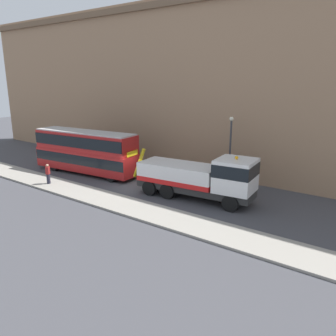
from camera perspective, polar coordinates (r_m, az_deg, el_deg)
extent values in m
plane|color=#424247|center=(28.83, -5.15, -2.94)|extent=(120.00, 120.00, 0.00)
cube|color=gray|center=(25.97, -11.26, -5.03)|extent=(60.00, 2.80, 0.15)
cube|color=#9E7A5B|center=(32.83, 2.47, 13.49)|extent=(60.00, 1.20, 16.00)
cube|color=brown|center=(32.87, 1.82, 26.47)|extent=(60.00, 0.30, 0.60)
cube|color=#2D2D2D|center=(25.49, 4.42, -3.31)|extent=(9.17, 3.05, 0.55)
cube|color=white|center=(23.91, 11.38, -1.23)|extent=(2.83, 2.83, 2.30)
cube|color=black|center=(23.79, 11.44, -0.19)|extent=(2.86, 2.86, 0.90)
cube|color=silver|center=(25.78, 1.87, -0.80)|extent=(6.32, 3.17, 1.40)
cube|color=red|center=(25.92, 1.86, -1.91)|extent=(6.32, 3.22, 0.36)
cylinder|color=#B79914|center=(27.61, -4.89, 0.86)|extent=(1.25, 0.40, 2.52)
sphere|color=orange|center=(23.59, 11.54, 1.73)|extent=(0.24, 0.24, 0.24)
cylinder|color=black|center=(25.39, 12.24, -4.34)|extent=(1.19, 0.45, 1.16)
cylinder|color=black|center=(23.41, 10.49, -5.92)|extent=(1.19, 0.45, 1.16)
cylinder|color=black|center=(27.25, 2.24, -2.67)|extent=(1.19, 0.45, 1.16)
cylinder|color=black|center=(25.41, -0.15, -3.98)|extent=(1.19, 0.45, 1.16)
cylinder|color=black|center=(28.01, -0.65, -2.17)|extent=(1.19, 0.45, 1.16)
cylinder|color=black|center=(26.22, -3.16, -3.40)|extent=(1.19, 0.45, 1.16)
cube|color=#AD1E1E|center=(33.09, -13.71, 1.34)|extent=(11.19, 3.53, 1.90)
cube|color=#AD1E1E|center=(32.73, -13.90, 4.41)|extent=(10.96, 3.41, 1.70)
cube|color=black|center=(33.03, -13.74, 1.76)|extent=(11.08, 3.57, 0.90)
cube|color=black|center=(32.71, -13.91, 4.58)|extent=(10.86, 3.55, 1.00)
cube|color=#B2B2B2|center=(32.58, -14.00, 5.98)|extent=(10.73, 3.29, 0.12)
cube|color=yellow|center=(29.30, -6.05, 2.47)|extent=(0.20, 1.50, 0.44)
cylinder|color=black|center=(31.57, -7.16, -0.43)|extent=(1.06, 0.40, 1.04)
cylinder|color=black|center=(29.96, -9.67, -1.37)|extent=(1.06, 0.40, 1.04)
cylinder|color=black|center=(36.31, -16.21, 1.11)|extent=(1.06, 0.40, 1.04)
cylinder|color=black|center=(34.91, -18.77, 0.37)|extent=(1.06, 0.40, 1.04)
cylinder|color=#232333|center=(30.34, -19.61, -1.72)|extent=(0.42, 0.42, 0.85)
cube|color=maroon|center=(30.15, -19.73, -0.38)|extent=(0.45, 0.48, 0.62)
sphere|color=tan|center=(30.05, -19.80, 0.41)|extent=(0.24, 0.24, 0.24)
cylinder|color=#38383D|center=(28.46, 10.44, 2.37)|extent=(0.16, 0.16, 5.50)
sphere|color=#EAE5C6|center=(27.99, 10.72, 8.18)|extent=(0.36, 0.36, 0.36)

